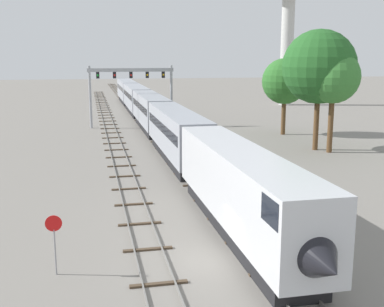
# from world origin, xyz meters

# --- Properties ---
(ground_plane) EXTENTS (400.00, 400.00, 0.00)m
(ground_plane) POSITION_xyz_m (0.00, 0.00, 0.00)
(ground_plane) COLOR gray
(track_main) EXTENTS (2.60, 200.00, 0.16)m
(track_main) POSITION_xyz_m (2.00, 60.00, 0.07)
(track_main) COLOR slate
(track_main) RESTS_ON ground
(track_near) EXTENTS (2.60, 160.00, 0.16)m
(track_near) POSITION_xyz_m (-3.50, 40.00, 0.07)
(track_near) COLOR slate
(track_near) RESTS_ON ground
(passenger_train) EXTENTS (3.04, 101.80, 4.80)m
(passenger_train) POSITION_xyz_m (2.00, 44.53, 2.61)
(passenger_train) COLOR silver
(passenger_train) RESTS_ON ground
(signal_gantry) EXTENTS (12.10, 0.49, 8.68)m
(signal_gantry) POSITION_xyz_m (-0.25, 47.32, 6.35)
(signal_gantry) COLOR #999BA0
(signal_gantry) RESTS_ON ground
(stop_sign) EXTENTS (0.76, 0.08, 2.88)m
(stop_sign) POSITION_xyz_m (-8.00, 0.04, 1.87)
(stop_sign) COLOR gray
(stop_sign) RESTS_ON ground
(trackside_tree_left) EXTENTS (7.79, 7.79, 12.77)m
(trackside_tree_left) POSITION_xyz_m (17.60, 25.78, 8.85)
(trackside_tree_left) COLOR brown
(trackside_tree_left) RESTS_ON ground
(trackside_tree_mid) EXTENTS (5.81, 5.81, 9.76)m
(trackside_tree_mid) POSITION_xyz_m (18.29, 36.38, 6.82)
(trackside_tree_mid) COLOR brown
(trackside_tree_mid) RESTS_ON ground
(trackside_tree_right) EXTENTS (5.49, 5.49, 10.65)m
(trackside_tree_right) POSITION_xyz_m (18.41, 24.15, 7.84)
(trackside_tree_right) COLOR brown
(trackside_tree_right) RESTS_ON ground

